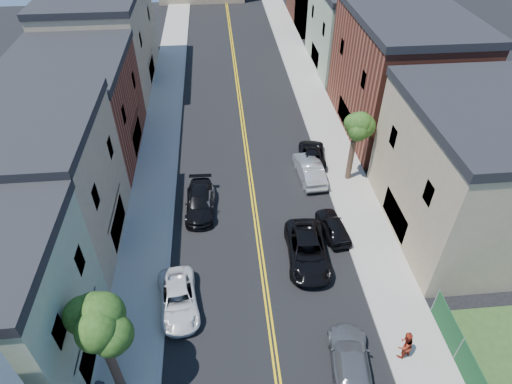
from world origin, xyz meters
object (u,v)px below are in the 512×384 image
object	(u,v)px
dark_car_right_far	(312,154)
black_suv_lane	(308,251)
grey_car_right	(351,363)
pedestrian_right	(405,345)
black_car_right	(333,226)
white_pickup	(179,299)
silver_car_right	(310,169)
grey_car_left	(203,204)
black_car_left	(200,202)

from	to	relation	value
dark_car_right_far	black_suv_lane	world-z (taller)	black_suv_lane
grey_car_right	black_suv_lane	distance (m)	7.87
grey_car_right	pedestrian_right	size ratio (longest dim) A/B	2.58
black_car_right	black_suv_lane	xyz separation A→B (m)	(-2.24, -2.22, 0.12)
white_pickup	pedestrian_right	xyz separation A→B (m)	(12.03, -4.36, 0.46)
grey_car_right	black_car_right	xyz separation A→B (m)	(1.44, 10.05, -0.06)
white_pickup	grey_car_right	bearing A→B (deg)	-35.35
white_pickup	black_suv_lane	distance (m)	8.77
white_pickup	dark_car_right_far	size ratio (longest dim) A/B	1.04
white_pickup	silver_car_right	size ratio (longest dim) A/B	0.97
dark_car_right_far	black_suv_lane	distance (m)	11.39
white_pickup	dark_car_right_far	xyz separation A→B (m)	(10.75, 14.08, -0.02)
dark_car_right_far	black_car_right	bearing A→B (deg)	95.20
black_suv_lane	pedestrian_right	world-z (taller)	pedestrian_right
dark_car_right_far	grey_car_right	bearing A→B (deg)	91.72
grey_car_left	dark_car_right_far	distance (m)	10.94
silver_car_right	pedestrian_right	distance (m)	16.15
black_car_right	dark_car_right_far	world-z (taller)	black_car_right
grey_car_right	dark_car_right_far	world-z (taller)	grey_car_right
silver_car_right	black_suv_lane	world-z (taller)	silver_car_right
dark_car_right_far	pedestrian_right	xyz separation A→B (m)	(1.27, -18.45, 0.49)
grey_car_left	black_car_right	world-z (taller)	grey_car_left
grey_car_right	pedestrian_right	world-z (taller)	pedestrian_right
dark_car_right_far	black_suv_lane	size ratio (longest dim) A/B	0.81
white_pickup	pedestrian_right	distance (m)	12.80
grey_car_left	black_car_left	bearing A→B (deg)	139.02
white_pickup	black_suv_lane	xyz separation A→B (m)	(8.25, 2.97, 0.13)
black_car_left	black_suv_lane	bearing A→B (deg)	-36.95
grey_car_right	pedestrian_right	bearing A→B (deg)	-162.73
black_car_right	silver_car_right	bearing A→B (deg)	-93.91
grey_car_right	black_car_right	bearing A→B (deg)	-90.54
black_car_left	pedestrian_right	size ratio (longest dim) A/B	2.60
pedestrian_right	grey_car_right	bearing A→B (deg)	-11.38
white_pickup	black_suv_lane	world-z (taller)	black_suv_lane
black_car_left	black_suv_lane	world-z (taller)	black_suv_lane
white_pickup	grey_car_left	bearing A→B (deg)	72.99
white_pickup	black_suv_lane	bearing A→B (deg)	12.68
silver_car_right	pedestrian_right	xyz separation A→B (m)	(1.98, -16.03, 0.32)
grey_car_left	pedestrian_right	size ratio (longest dim) A/B	2.07
grey_car_right	dark_car_right_far	bearing A→B (deg)	-87.48
black_car_right	black_car_left	bearing A→B (deg)	-27.91
black_suv_lane	black_car_right	bearing A→B (deg)	47.45
silver_car_right	black_suv_lane	xyz separation A→B (m)	(-1.80, -8.70, -0.02)
grey_car_left	black_car_left	size ratio (longest dim) A/B	0.80
grey_car_left	black_suv_lane	size ratio (longest dim) A/B	0.71
grey_car_right	black_car_right	size ratio (longest dim) A/B	1.29
pedestrian_right	white_pickup	bearing A→B (deg)	-40.93
grey_car_right	dark_car_right_far	xyz separation A→B (m)	(1.70, 18.95, -0.09)
grey_car_right	silver_car_right	world-z (taller)	silver_car_right
black_car_left	white_pickup	bearing A→B (deg)	-96.47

